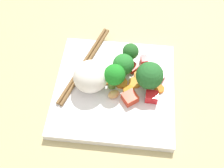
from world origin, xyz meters
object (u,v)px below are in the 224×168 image
(broccoli_floret_1, at_px, (150,76))
(square_plate, at_px, (114,89))
(chopstick_pair, at_px, (85,64))
(rice_mound, at_px, (91,78))
(carrot_slice_3, at_px, (159,88))

(broccoli_floret_1, bearing_deg, square_plate, 5.21)
(chopstick_pair, bearing_deg, rice_mound, 40.78)
(rice_mound, bearing_deg, broccoli_floret_1, -174.92)
(chopstick_pair, bearing_deg, broccoli_floret_1, 91.73)
(square_plate, relative_size, chopstick_pair, 1.15)
(square_plate, bearing_deg, broccoli_floret_1, -174.79)
(chopstick_pair, bearing_deg, carrot_slice_3, 93.28)
(square_plate, distance_m, broccoli_floret_1, 0.09)
(broccoli_floret_1, distance_m, carrot_slice_3, 0.05)
(square_plate, relative_size, rice_mound, 3.45)
(rice_mound, distance_m, carrot_slice_3, 0.16)
(rice_mound, bearing_deg, square_plate, -175.11)
(carrot_slice_3, bearing_deg, broccoli_floret_1, -7.48)
(rice_mound, relative_size, broccoli_floret_1, 1.06)
(rice_mound, distance_m, broccoli_floret_1, 0.13)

